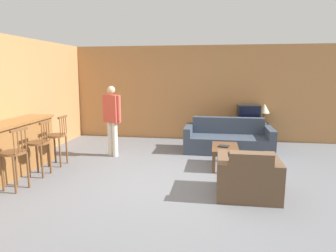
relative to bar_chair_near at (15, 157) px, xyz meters
name	(u,v)px	position (x,y,z in m)	size (l,w,h in m)	color
ground_plane	(169,183)	(2.40, 0.65, -0.54)	(24.00, 24.00, 0.00)	slate
wall_back	(189,93)	(2.40, 4.23, 0.76)	(9.40, 0.08, 2.60)	#B27A47
wall_left	(33,99)	(-0.88, 1.94, 0.76)	(0.08, 8.57, 2.60)	#B27A47
bar_counter	(12,148)	(-0.54, 0.67, -0.05)	(0.55, 2.09, 0.98)	brown
bar_chair_near	(15,157)	(0.00, 0.00, 0.00)	(0.45, 0.45, 1.02)	brown
bar_chair_mid	(39,147)	(0.00, 0.68, 0.00)	(0.38, 0.38, 1.02)	brown
bar_chair_far	(57,139)	(0.00, 1.32, 0.00)	(0.39, 0.39, 1.02)	brown
couch_far	(228,140)	(3.47, 2.99, -0.27)	(2.06, 0.94, 0.78)	#384251
armchair_near	(248,178)	(3.68, 0.36, -0.27)	(0.93, 0.89, 0.76)	brown
coffee_table	(225,150)	(3.37, 1.72, -0.19)	(0.51, 0.86, 0.42)	brown
tv_unit	(247,133)	(4.02, 3.89, -0.28)	(1.12, 0.46, 0.54)	black
tv	(248,114)	(4.02, 3.89, 0.24)	(0.57, 0.52, 0.50)	black
book_on_table	(224,146)	(3.34, 1.68, -0.11)	(0.23, 0.20, 0.03)	black
table_lamp	(264,109)	(4.42, 3.89, 0.39)	(0.27, 0.27, 0.53)	brown
person_by_window	(112,117)	(0.87, 2.15, 0.35)	(0.48, 0.32, 1.58)	silver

